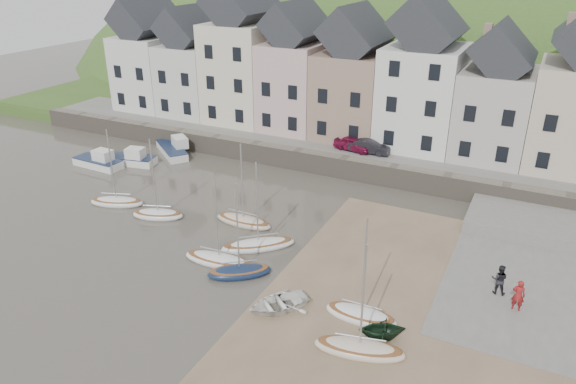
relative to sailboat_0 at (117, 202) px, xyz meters
The scene contains 25 objects.
ground 14.31m from the sailboat_0, 15.79° to the right, with size 160.00×160.00×0.00m, color #484238.
quay_land 31.30m from the sailboat_0, 63.90° to the left, with size 90.00×30.00×1.50m, color #395E25.
quay_street 21.61m from the sailboat_0, 50.34° to the left, with size 70.00×7.00×0.10m, color slate.
seawall 19.02m from the sailboat_0, 43.59° to the left, with size 70.00×1.20×1.80m, color slate.
beach 25.07m from the sailboat_0, ahead, with size 18.00×26.00×0.06m, color brown.
slipway 29.06m from the sailboat_0, ahead, with size 8.00×18.00×0.12m, color slate.
hillside 59.65m from the sailboat_0, 81.12° to the left, with size 134.40×84.00×84.00m.
townhouse_terrace 26.37m from the sailboat_0, 52.32° to the left, with size 61.05×8.00×13.93m.
sailboat_0 is the anchor object (origin of this frame).
sailboat_1 4.25m from the sailboat_0, ahead, with size 4.07×2.70×6.32m.
sailboat_2 10.56m from the sailboat_0, ahead, with size 4.45×1.56×6.32m.
sailboat_3 12.35m from the sailboat_0, 17.27° to the right, with size 4.89×1.93×6.32m.
sailboat_4 13.09m from the sailboat_0, ahead, with size 4.76×4.33×6.32m.
sailboat_5 14.26m from the sailboat_0, 17.29° to the right, with size 4.02×3.52×6.32m.
sailboat_6 22.18m from the sailboat_0, 12.96° to the right, with size 3.99×1.56×6.32m.
sailboat_7 23.64m from the sailboat_0, 18.50° to the right, with size 4.73×2.44×6.32m.
motorboat_0 8.65m from the sailboat_0, 123.20° to the left, with size 4.72×2.61×1.70m.
motorboat_1 8.84m from the sailboat_0, 142.50° to the left, with size 4.84×1.96×1.70m.
motorboat_2 11.59m from the sailboat_0, 105.37° to the left, with size 5.44×4.72×1.70m.
rowboat_white 18.36m from the sailboat_0, 19.80° to the right, with size 2.47×3.45×0.72m, color white.
rowboat_green 23.88m from the sailboat_0, 14.76° to the right, with size 2.03×2.36×1.24m, color black.
person_red 28.98m from the sailboat_0, ahead, with size 0.68×0.44×1.85m, color maroon.
person_dark 27.88m from the sailboat_0, ahead, with size 0.89×0.69×1.83m, color black.
car_left 20.80m from the sailboat_0, 48.89° to the left, with size 1.44×3.59×1.22m, color maroon.
car_right 21.83m from the sailboat_0, 45.86° to the left, with size 1.27×3.65×1.20m, color black.
Camera 1 is at (14.55, -23.42, 17.90)m, focal length 33.05 mm.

